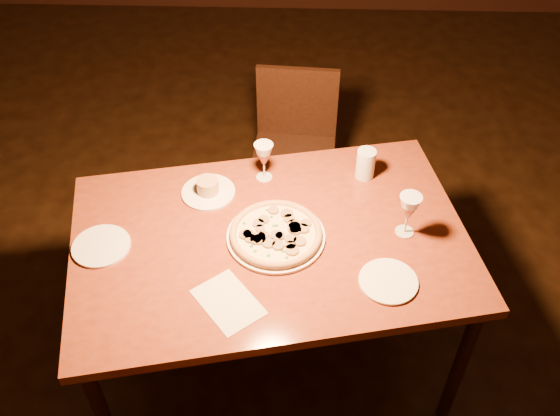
{
  "coord_description": "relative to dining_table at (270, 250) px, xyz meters",
  "views": [
    {
      "loc": [
        -0.08,
        -1.39,
        2.41
      ],
      "look_at": [
        -0.13,
        0.21,
        0.86
      ],
      "focal_mm": 40.0,
      "sensor_mm": 36.0,
      "label": 1
    }
  ],
  "objects": [
    {
      "name": "pendant_light",
      "position": [
        0.0,
        -0.0,
        0.88
      ],
      "size": [
        0.12,
        0.12,
        0.12
      ],
      "primitive_type": "sphere",
      "color": "#FF9747",
      "rests_on": "ceiling"
    },
    {
      "name": "pizza_plate",
      "position": [
        0.02,
        -0.0,
        0.09
      ],
      "size": [
        0.36,
        0.36,
        0.04
      ],
      "color": "white",
      "rests_on": "dining_table"
    },
    {
      "name": "chair_far",
      "position": [
        0.08,
        0.92,
        -0.23
      ],
      "size": [
        0.43,
        0.43,
        0.83
      ],
      "rotation": [
        0.0,
        0.0,
        -0.07
      ],
      "color": "black",
      "rests_on": "floor"
    },
    {
      "name": "floor",
      "position": [
        0.17,
        -0.16,
        -0.7
      ],
      "size": [
        7.0,
        7.0,
        0.0
      ],
      "primitive_type": "plane",
      "color": "#321E10",
      "rests_on": "ground"
    },
    {
      "name": "ramekin_saucer",
      "position": [
        -0.25,
        0.23,
        0.09
      ],
      "size": [
        0.21,
        0.21,
        0.07
      ],
      "color": "white",
      "rests_on": "dining_table"
    },
    {
      "name": "dining_table",
      "position": [
        0.0,
        0.0,
        0.0
      ],
      "size": [
        1.58,
        1.19,
        0.76
      ],
      "rotation": [
        0.0,
        0.0,
        0.21
      ],
      "color": "maroon",
      "rests_on": "floor"
    },
    {
      "name": "side_plate_near",
      "position": [
        0.41,
        -0.19,
        0.07
      ],
      "size": [
        0.2,
        0.2,
        0.01
      ],
      "primitive_type": "cylinder",
      "color": "white",
      "rests_on": "dining_table"
    },
    {
      "name": "wine_glass_far",
      "position": [
        -0.04,
        0.33,
        0.15
      ],
      "size": [
        0.08,
        0.08,
        0.17
      ],
      "primitive_type": null,
      "color": "#AA5A47",
      "rests_on": "dining_table"
    },
    {
      "name": "wine_glass_right",
      "position": [
        0.49,
        0.04,
        0.16
      ],
      "size": [
        0.08,
        0.08,
        0.18
      ],
      "primitive_type": null,
      "color": "#AA5A47",
      "rests_on": "dining_table"
    },
    {
      "name": "side_plate_left",
      "position": [
        -0.6,
        -0.07,
        0.07
      ],
      "size": [
        0.21,
        0.21,
        0.01
      ],
      "primitive_type": "cylinder",
      "color": "white",
      "rests_on": "dining_table"
    },
    {
      "name": "menu_card",
      "position": [
        -0.12,
        -0.3,
        0.07
      ],
      "size": [
        0.27,
        0.28,
        0.0
      ],
      "primitive_type": "cube",
      "rotation": [
        0.0,
        0.0,
        0.68
      ],
      "color": "silver",
      "rests_on": "dining_table"
    },
    {
      "name": "water_tumbler",
      "position": [
        0.36,
        0.35,
        0.13
      ],
      "size": [
        0.08,
        0.08,
        0.13
      ],
      "primitive_type": "cylinder",
      "color": "silver",
      "rests_on": "dining_table"
    }
  ]
}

